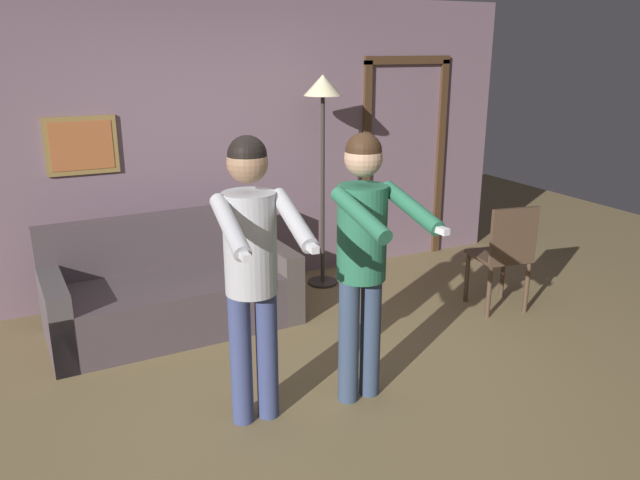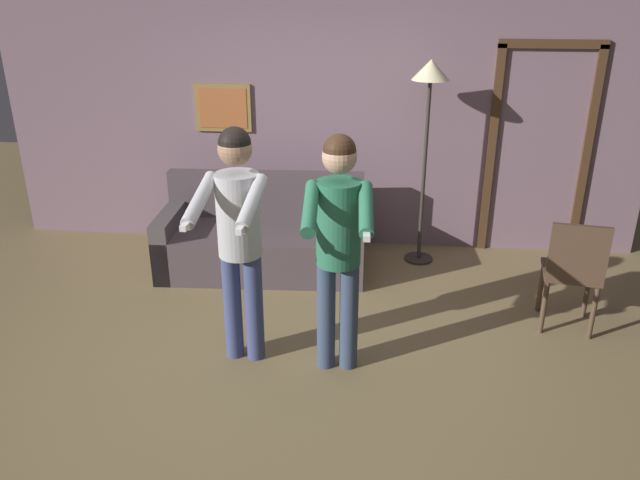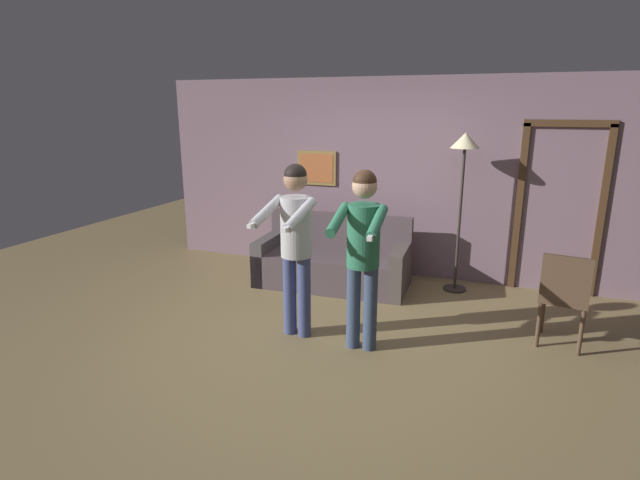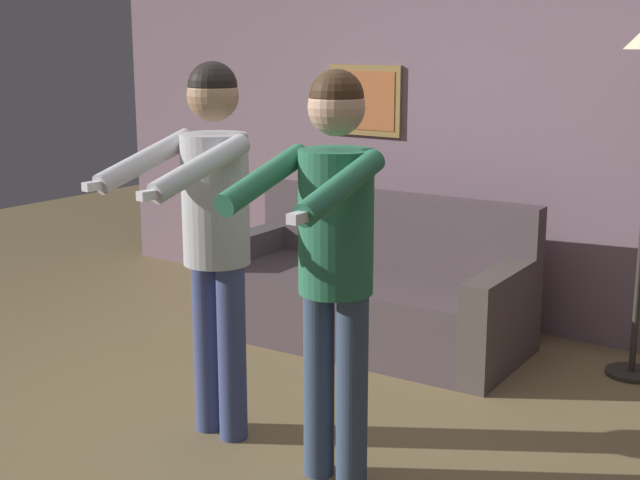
# 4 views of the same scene
# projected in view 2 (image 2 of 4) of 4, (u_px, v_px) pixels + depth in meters

# --- Properties ---
(ground_plane) EXTENTS (12.00, 12.00, 0.00)m
(ground_plane) POSITION_uv_depth(u_px,v_px,m) (288.00, 356.00, 4.63)
(ground_plane) COLOR olive
(back_wall_assembly) EXTENTS (6.40, 0.10, 2.60)m
(back_wall_assembly) POSITION_uv_depth(u_px,v_px,m) (321.00, 119.00, 6.18)
(back_wall_assembly) COLOR slate
(back_wall_assembly) RESTS_ON ground_plane
(couch) EXTENTS (1.94, 0.94, 0.87)m
(couch) POSITION_uv_depth(u_px,v_px,m) (263.00, 241.00, 5.93)
(couch) COLOR #514348
(couch) RESTS_ON ground_plane
(torchiere_lamp) EXTENTS (0.34, 0.34, 1.94)m
(torchiere_lamp) POSITION_uv_depth(u_px,v_px,m) (429.00, 95.00, 5.59)
(torchiere_lamp) COLOR #332D28
(torchiere_lamp) RESTS_ON ground_plane
(person_standing_left) EXTENTS (0.46, 0.73, 1.72)m
(person_standing_left) POSITION_uv_depth(u_px,v_px,m) (238.00, 226.00, 4.21)
(person_standing_left) COLOR #3C4676
(person_standing_left) RESTS_ON ground_plane
(person_standing_right) EXTENTS (0.46, 0.71, 1.70)m
(person_standing_right) POSITION_uv_depth(u_px,v_px,m) (338.00, 234.00, 4.11)
(person_standing_right) COLOR #354561
(person_standing_right) RESTS_ON ground_plane
(dining_chair_distant) EXTENTS (0.48, 0.48, 0.93)m
(dining_chair_distant) POSITION_uv_depth(u_px,v_px,m) (573.00, 269.00, 4.78)
(dining_chair_distant) COLOR #4C3828
(dining_chair_distant) RESTS_ON ground_plane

